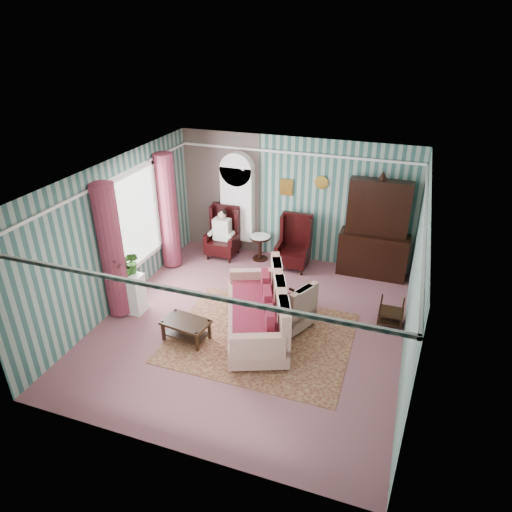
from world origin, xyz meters
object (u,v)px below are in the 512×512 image
(seated_woman, at_px, (222,234))
(sofa, at_px, (256,311))
(round_side_table, at_px, (260,248))
(dresser_hutch, at_px, (376,227))
(bookcase, at_px, (238,209))
(floral_armchair, at_px, (291,306))
(plant_stand, at_px, (130,293))
(wingback_left, at_px, (222,233))
(wingback_right, at_px, (293,243))
(nest_table, at_px, (391,312))
(coffee_table, at_px, (186,330))

(seated_woman, xyz_separation_m, sofa, (1.78, -2.67, -0.09))
(round_side_table, bearing_deg, dresser_hutch, 2.64)
(bookcase, bearing_deg, floral_armchair, -51.78)
(plant_stand, xyz_separation_m, sofa, (2.58, 0.08, 0.10))
(wingback_left, relative_size, seated_woman, 1.06)
(wingback_right, height_order, nest_table, wingback_right)
(dresser_hutch, height_order, wingback_left, dresser_hutch)
(dresser_hutch, relative_size, coffee_table, 2.88)
(wingback_left, relative_size, coffee_table, 1.52)
(bookcase, xyz_separation_m, floral_armchair, (2.05, -2.60, -0.68))
(wingback_left, xyz_separation_m, coffee_table, (0.65, -3.23, -0.43))
(wingback_right, relative_size, floral_armchair, 1.42)
(wingback_left, xyz_separation_m, wingback_right, (1.75, 0.00, 0.00))
(plant_stand, relative_size, coffee_table, 0.98)
(dresser_hutch, relative_size, seated_woman, 2.00)
(nest_table, bearing_deg, dresser_hutch, 107.39)
(seated_woman, height_order, round_side_table, seated_woman)
(wingback_right, distance_m, floral_armchair, 2.29)
(seated_woman, relative_size, plant_stand, 1.47)
(dresser_hutch, bearing_deg, bookcase, 177.89)
(plant_stand, relative_size, floral_armchair, 0.91)
(dresser_hutch, bearing_deg, sofa, -120.35)
(seated_woman, distance_m, floral_armchair, 3.20)
(round_side_table, distance_m, floral_armchair, 2.75)
(seated_woman, bearing_deg, coffee_table, -78.56)
(dresser_hutch, bearing_deg, nest_table, -72.61)
(nest_table, distance_m, floral_armchair, 1.90)
(bookcase, height_order, round_side_table, bookcase)
(floral_armchair, relative_size, coffee_table, 1.07)
(plant_stand, bearing_deg, seated_woman, 73.78)
(wingback_left, bearing_deg, coffee_table, -78.56)
(nest_table, xyz_separation_m, coffee_table, (-3.42, -1.68, -0.07))
(sofa, xyz_separation_m, coffee_table, (-1.13, -0.56, -0.30))
(wingback_left, relative_size, floral_armchair, 1.42)
(bookcase, height_order, sofa, bookcase)
(plant_stand, bearing_deg, wingback_right, 47.16)
(nest_table, relative_size, floral_armchair, 0.61)
(wingback_left, height_order, floral_armchair, wingback_left)
(wingback_right, bearing_deg, seated_woman, 180.00)
(dresser_hutch, relative_size, wingback_left, 1.89)
(bookcase, relative_size, floral_armchair, 2.55)
(round_side_table, relative_size, floral_armchair, 0.68)
(round_side_table, height_order, coffee_table, round_side_table)
(bookcase, bearing_deg, seated_woman, -122.66)
(round_side_table, distance_m, nest_table, 3.60)
(floral_armchair, bearing_deg, round_side_table, 56.15)
(coffee_table, bearing_deg, sofa, 26.56)
(floral_armchair, bearing_deg, seated_woman, 71.61)
(nest_table, xyz_separation_m, plant_stand, (-4.87, -1.20, 0.13))
(round_side_table, bearing_deg, seated_woman, -170.54)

